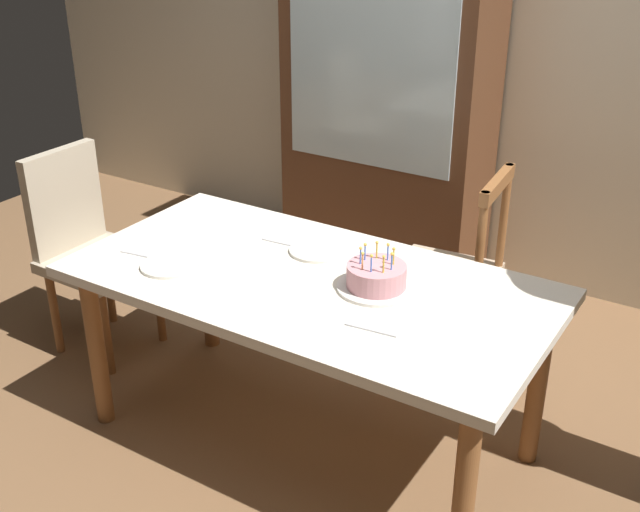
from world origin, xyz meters
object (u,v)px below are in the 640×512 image
Objects in this scene: birthday_cake at (376,278)px; plate_near_celebrant at (170,265)px; chair_spindle_back at (449,277)px; chair_upholstered at (86,241)px; plate_far_side at (317,250)px; dining_table at (309,298)px; china_cabinet at (388,104)px.

plate_near_celebrant is at bearing -160.88° from birthday_cake.
chair_upholstered is (-1.51, -0.69, 0.07)m from chair_spindle_back.
plate_far_side is at bearing 156.46° from birthday_cake.
plate_far_side is (-0.09, 0.20, 0.09)m from dining_table.
plate_far_side is (0.40, 0.40, 0.00)m from plate_near_celebrant.
birthday_cake is at bearing 12.17° from dining_table.
birthday_cake is 0.37m from plate_far_side.
plate_far_side is at bearing 45.34° from plate_near_celebrant.
birthday_cake is 0.29× the size of chair_upholstered.
dining_table is at bearing -3.61° from chair_upholstered.
chair_upholstered is 1.72m from china_cabinet.
chair_spindle_back and chair_upholstered have the same top height.
birthday_cake is 1.27× the size of plate_near_celebrant.
china_cabinet is (-0.75, 1.50, 0.18)m from birthday_cake.
plate_near_celebrant is 0.57m from plate_far_side.
chair_spindle_back is (0.33, 0.57, -0.28)m from plate_far_side.
chair_spindle_back is at bearing 72.82° from dining_table.
chair_spindle_back reaches higher than plate_far_side.
chair_spindle_back is 1.00× the size of chair_upholstered.
dining_table is 0.93× the size of china_cabinet.
china_cabinet is (-0.01, 1.76, 0.22)m from plate_near_celebrant.
plate_near_celebrant is 0.86m from chair_upholstered.
china_cabinet is (-0.50, 1.56, 0.31)m from dining_table.
dining_table is at bearing 22.49° from plate_near_celebrant.
plate_far_side reaches higher than dining_table.
plate_near_celebrant is 0.23× the size of chair_upholstered.
plate_near_celebrant is 1.00× the size of plate_far_side.
birthday_cake is 0.29× the size of chair_spindle_back.
china_cabinet is at bearing 90.30° from plate_near_celebrant.
plate_near_celebrant is at bearing -19.71° from chair_upholstered.
china_cabinet reaches higher than plate_far_side.
plate_near_celebrant is at bearing -134.66° from plate_far_side.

